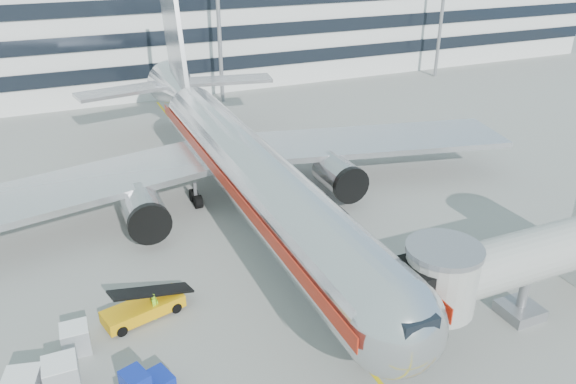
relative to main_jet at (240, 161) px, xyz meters
name	(u,v)px	position (x,y,z in m)	size (l,w,h in m)	color
ground	(302,285)	(0.00, -11.72, -4.23)	(180.00, 180.00, 0.00)	gray
lead_in_line	(249,218)	(0.00, -1.72, -4.23)	(0.25, 70.00, 0.01)	yellow
main_jet	(240,161)	(0.00, 0.00, 0.00)	(50.95, 48.70, 16.06)	silver
jet_bridge	(553,254)	(12.18, -19.72, -0.36)	(17.80, 4.50, 7.00)	silver
terminal	(133,26)	(0.00, 46.23, 3.57)	(150.00, 24.25, 15.60)	silver
belt_loader	(143,308)	(-9.96, -10.95, -3.56)	(5.08, 2.84, 2.37)	#D69509
cargo_container_left	(62,376)	(-14.71, -15.11, -3.36)	(1.64, 1.64, 1.74)	silver
cargo_container_right	(76,339)	(-13.84, -12.37, -3.46)	(1.48, 1.48, 1.54)	silver
ramp_worker	(155,306)	(-9.32, -11.29, -3.40)	(0.61, 0.40, 1.67)	#90DB17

